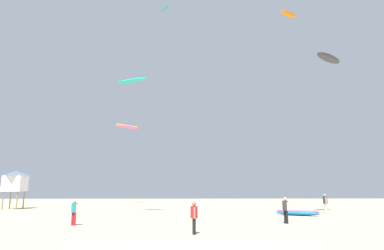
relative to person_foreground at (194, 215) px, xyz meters
name	(u,v)px	position (x,y,z in m)	size (l,w,h in m)	color
person_foreground	(194,215)	(0.00, 0.00, 0.00)	(0.36, 0.52, 1.58)	black
person_midground	(74,210)	(-7.32, 4.10, 0.00)	(0.48, 0.36, 1.58)	#B21E23
person_left	(325,202)	(12.53, 13.56, 0.09)	(0.39, 0.57, 1.74)	silver
person_right	(286,208)	(6.14, 4.87, 0.06)	(0.38, 0.52, 1.68)	black
kite_grounded_near	(297,213)	(9.03, 11.07, -0.71)	(3.66, 2.79, 0.47)	blue
lifeguard_tower	(15,181)	(-19.20, 20.03, 2.13)	(2.30, 2.30, 4.15)	#8C704C
kite_aloft_0	(127,127)	(-9.01, 30.64, 10.29)	(3.63, 3.53, 0.48)	#E5598C
kite_aloft_1	(289,14)	(14.74, 26.32, 26.46)	(3.05, 2.27, 0.76)	orange
kite_aloft_2	(165,8)	(-3.41, 26.06, 26.95)	(1.65, 2.02, 0.44)	#19B29E
kite_aloft_3	(329,58)	(12.42, 10.25, 12.79)	(3.46, 3.11, 0.38)	#2D2D33
kite_aloft_4	(132,81)	(-5.37, 11.75, 11.06)	(3.30, 2.24, 0.53)	#19B29E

